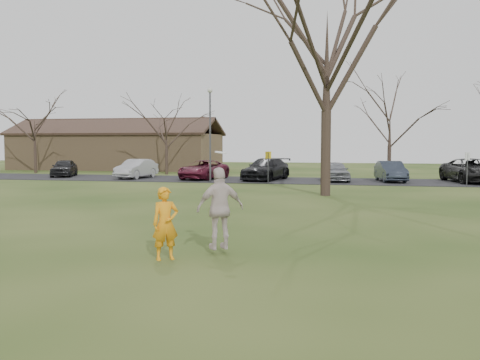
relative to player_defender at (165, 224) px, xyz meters
name	(u,v)px	position (x,y,z in m)	size (l,w,h in m)	color
ground	(203,257)	(0.76, 0.40, -0.82)	(120.00, 120.00, 0.00)	#1E380F
parking_strip	(303,181)	(0.76, 25.40, -0.80)	(62.00, 6.50, 0.04)	black
player_defender	(165,224)	(0.00, 0.00, 0.00)	(0.59, 0.39, 1.63)	orange
car_0	(64,168)	(-17.79, 25.89, -0.10)	(1.59, 3.94, 1.34)	black
car_1	(136,169)	(-11.50, 25.17, -0.08)	(1.48, 4.24, 1.40)	#A8A8AE
car_2	(204,170)	(-6.41, 25.33, -0.10)	(2.24, 4.86, 1.35)	#5A1528
car_3	(266,169)	(-1.87, 25.39, -0.02)	(2.13, 5.23, 1.52)	black
car_4	(335,171)	(2.92, 25.12, -0.10)	(1.60, 3.99, 1.36)	gray
car_5	(391,171)	(6.58, 25.57, -0.09)	(1.45, 4.16, 1.37)	#272E3B
car_6	(472,170)	(11.74, 25.88, 0.01)	(2.59, 5.62, 1.56)	black
catching_play	(220,208)	(1.05, 0.83, 0.27)	(1.20, 1.00, 2.30)	beige
building	(117,150)	(-19.24, 38.40, 1.12)	(20.60, 8.50, 5.14)	#8C6D4C
lamp_post	(210,123)	(-5.24, 22.90, 3.15)	(0.34, 0.34, 6.27)	#47474C
sign_yellow	(268,161)	(-1.24, 22.40, 0.63)	(0.35, 0.35, 2.08)	#47474C
sign_white	(467,163)	(10.76, 22.40, 0.63)	(0.35, 0.35, 2.08)	#47474C
big_tree	(327,53)	(2.76, 15.40, 6.18)	(9.00, 9.00, 14.00)	#352821
small_tree_row	(367,126)	(5.15, 30.45, 3.08)	(55.00, 5.90, 8.50)	#352821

